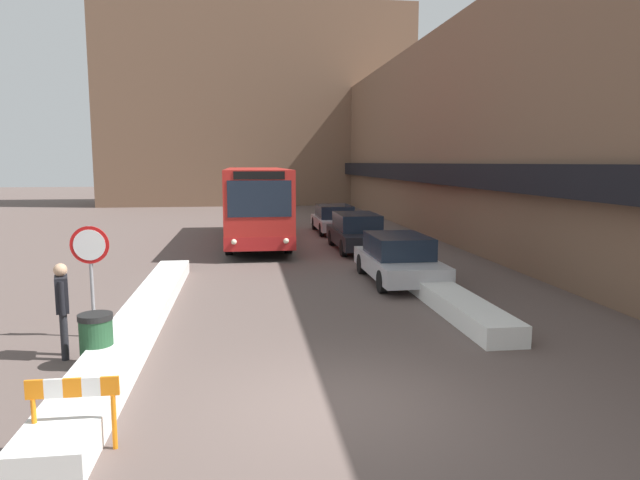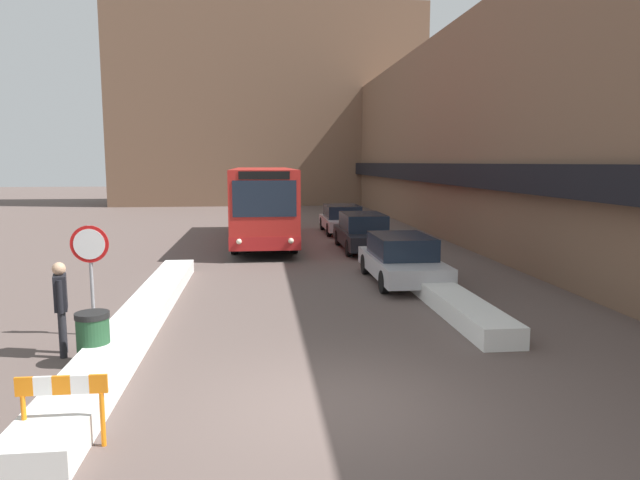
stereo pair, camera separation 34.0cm
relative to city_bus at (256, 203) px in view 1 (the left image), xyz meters
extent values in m
plane|color=brown|center=(0.81, -17.70, -1.77)|extent=(160.00, 160.00, 0.00)
cube|color=brown|center=(10.81, 6.30, 3.05)|extent=(5.00, 60.00, 9.63)
cube|color=black|center=(8.06, 6.30, 1.28)|extent=(0.50, 60.00, 0.90)
cube|color=brown|center=(0.81, 25.26, 6.48)|extent=(26.00, 8.00, 16.51)
cube|color=silver|center=(-2.79, -13.17, -1.57)|extent=(0.90, 12.52, 0.39)
cube|color=silver|center=(4.41, -11.20, -1.55)|extent=(0.90, 8.93, 0.45)
cube|color=red|center=(0.00, 0.01, 0.09)|extent=(2.55, 11.05, 2.85)
cube|color=red|center=(0.00, 0.01, -1.09)|extent=(2.57, 11.07, 0.50)
cube|color=#192333|center=(0.00, 0.01, 0.48)|extent=(2.57, 10.16, 0.78)
cube|color=#192333|center=(0.00, -5.53, 0.51)|extent=(2.24, 0.03, 1.28)
cube|color=black|center=(0.00, -5.53, 1.33)|extent=(1.78, 0.03, 0.28)
sphere|color=#F2EAC6|center=(-0.92, -5.54, -0.99)|extent=(0.20, 0.20, 0.20)
sphere|color=#F2EAC6|center=(0.92, -5.54, -0.99)|extent=(0.20, 0.20, 0.20)
cylinder|color=black|center=(-1.15, -3.42, -1.26)|extent=(0.28, 1.02, 1.02)
cylinder|color=black|center=(1.15, -3.42, -1.26)|extent=(0.28, 1.02, 1.02)
cylinder|color=black|center=(-1.15, 3.43, -1.26)|extent=(0.28, 1.02, 1.02)
cylinder|color=black|center=(1.15, 3.43, -1.26)|extent=(0.28, 1.02, 1.02)
cube|color=#B7B7BC|center=(4.01, -9.26, -1.26)|extent=(1.84, 4.47, 0.52)
cube|color=#192333|center=(4.01, -9.15, -0.68)|extent=(1.62, 2.46, 0.63)
cylinder|color=black|center=(4.85, -10.65, -1.45)|extent=(0.20, 0.63, 0.63)
cylinder|color=black|center=(3.16, -10.65, -1.45)|extent=(0.20, 0.63, 0.63)
cylinder|color=black|center=(4.85, -7.88, -1.45)|extent=(0.20, 0.63, 0.63)
cylinder|color=black|center=(3.16, -7.88, -1.45)|extent=(0.20, 0.63, 0.63)
cube|color=black|center=(4.01, -2.95, -1.23)|extent=(1.83, 4.82, 0.56)
cube|color=#192333|center=(4.01, -2.83, -0.62)|extent=(1.61, 2.65, 0.67)
cylinder|color=black|center=(4.84, -4.45, -1.45)|extent=(0.20, 0.65, 0.65)
cylinder|color=black|center=(3.17, -4.45, -1.45)|extent=(0.20, 0.65, 0.65)
cylinder|color=black|center=(4.84, -1.46, -1.45)|extent=(0.20, 0.65, 0.65)
cylinder|color=black|center=(3.17, -1.46, -1.45)|extent=(0.20, 0.65, 0.65)
cube|color=#B7B7BC|center=(4.01, 2.92, -1.25)|extent=(1.88, 4.65, 0.50)
cube|color=#192333|center=(4.01, 3.04, -0.69)|extent=(1.65, 2.56, 0.63)
cylinder|color=black|center=(4.86, 1.48, -1.44)|extent=(0.20, 0.66, 0.66)
cylinder|color=black|center=(3.15, 1.48, -1.44)|extent=(0.20, 0.66, 0.66)
cylinder|color=black|center=(4.86, 4.37, -1.44)|extent=(0.20, 0.66, 0.66)
cylinder|color=black|center=(3.15, 4.37, -1.44)|extent=(0.20, 0.66, 0.66)
cylinder|color=gray|center=(-3.63, -13.72, -0.63)|extent=(0.07, 0.07, 2.28)
cylinder|color=red|center=(-3.63, -13.74, 0.14)|extent=(0.76, 0.03, 0.76)
cylinder|color=white|center=(-3.63, -13.75, 0.14)|extent=(0.62, 0.01, 0.62)
cylinder|color=#232328|center=(-3.88, -14.81, -1.34)|extent=(0.13, 0.13, 0.86)
cylinder|color=#232328|center=(-3.79, -15.10, -1.34)|extent=(0.13, 0.13, 0.86)
cube|color=black|center=(-3.84, -14.95, -0.58)|extent=(0.34, 0.51, 0.65)
sphere|color=tan|center=(-3.84, -14.95, -0.14)|extent=(0.24, 0.24, 0.24)
cylinder|color=black|center=(-3.90, -14.73, -0.61)|extent=(0.10, 0.10, 0.61)
cylinder|color=black|center=(-3.77, -15.18, -0.61)|extent=(0.10, 0.10, 0.61)
cylinder|color=#234C2D|center=(-3.13, -15.55, -1.34)|extent=(0.56, 0.56, 0.85)
cylinder|color=black|center=(-3.13, -15.55, -0.87)|extent=(0.59, 0.59, 0.10)
cylinder|color=orange|center=(-3.12, -18.57, -1.42)|extent=(0.06, 0.06, 0.70)
cylinder|color=orange|center=(-2.19, -18.57, -1.42)|extent=(0.06, 0.06, 0.70)
cube|color=orange|center=(-3.10, -18.57, -0.95)|extent=(0.22, 0.04, 0.24)
cube|color=white|center=(-2.88, -18.57, -0.95)|extent=(0.22, 0.04, 0.24)
cube|color=orange|center=(-2.66, -18.57, -0.95)|extent=(0.22, 0.04, 0.24)
cube|color=white|center=(-2.44, -18.57, -0.95)|extent=(0.22, 0.04, 0.24)
cube|color=orange|center=(-2.22, -18.57, -0.95)|extent=(0.22, 0.04, 0.24)
camera|label=1|loc=(-0.54, -25.54, 1.77)|focal=32.00mm
camera|label=2|loc=(-0.21, -25.59, 1.77)|focal=32.00mm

